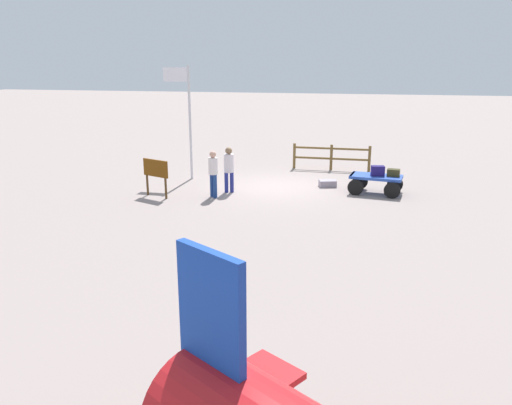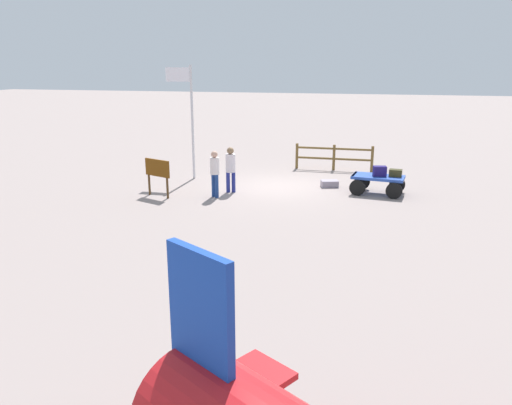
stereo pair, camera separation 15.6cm
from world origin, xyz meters
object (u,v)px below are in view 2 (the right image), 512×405
luggage_cart (377,181)px  worker_lead (215,171)px  signboard (157,171)px  worker_trailing (231,166)px  suitcase_olive (396,173)px  suitcase_dark (380,171)px  suitcase_grey (330,184)px  flagpole (189,111)px

luggage_cart → worker_lead: size_ratio=1.20×
signboard → worker_trailing: bearing=-153.1°
suitcase_olive → suitcase_dark: 0.56m
suitcase_grey → worker_trailing: 3.94m
suitcase_olive → signboard: 8.48m
suitcase_grey → worker_lead: 4.62m
luggage_cart → suitcase_dark: bearing=159.1°
suitcase_olive → flagpole: (8.10, -0.77, 1.97)m
suitcase_dark → worker_lead: size_ratio=0.30×
suitcase_olive → worker_trailing: size_ratio=0.28×
flagpole → suitcase_olive: bearing=174.6°
suitcase_olive → suitcase_grey: (2.38, -0.63, -0.67)m
luggage_cart → worker_lead: bearing=18.3°
flagpole → signboard: 3.54m
worker_trailing → signboard: (2.34, 1.19, -0.07)m
luggage_cart → suitcase_dark: size_ratio=3.95×
worker_trailing → suitcase_grey: bearing=-154.0°
signboard → suitcase_olive: bearing=-164.6°
suitcase_olive → flagpole: size_ratio=0.10×
luggage_cart → suitcase_olive: (-0.62, -0.03, 0.33)m
luggage_cart → worker_trailing: bearing=11.1°
suitcase_dark → worker_trailing: worker_trailing is taller
luggage_cart → suitcase_grey: 1.92m
luggage_cart → signboard: (7.56, 2.21, 0.45)m
worker_lead → flagpole: (1.92, -2.64, 1.80)m
suitcase_grey → flagpole: bearing=-1.5°
suitcase_olive → flagpole: 8.37m
worker_trailing → flagpole: size_ratio=0.37×
suitcase_olive → signboard: signboard is taller
suitcase_grey → signboard: (5.79, 2.87, 0.79)m
worker_lead → signboard: size_ratio=1.24×
flagpole → signboard: size_ratio=3.38×
suitcase_olive → suitcase_grey: suitcase_olive is taller
suitcase_dark → suitcase_grey: bearing=-20.5°
suitcase_olive → suitcase_dark: suitcase_dark is taller
suitcase_dark → worker_trailing: bearing=10.8°
suitcase_grey → suitcase_dark: bearing=159.5°
worker_lead → flagpole: size_ratio=0.37×
worker_lead → worker_trailing: bearing=-112.7°
luggage_cart → flagpole: size_ratio=0.44×
suitcase_olive → worker_lead: bearing=16.9°
luggage_cart → suitcase_olive: suitcase_olive is taller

